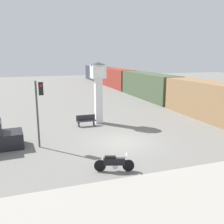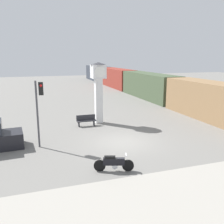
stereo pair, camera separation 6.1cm
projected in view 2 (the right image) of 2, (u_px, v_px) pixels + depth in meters
The scene contains 7 objects.
ground_plane at pixel (122, 142), 16.99m from camera, with size 120.00×120.00×0.00m, color slate.
sidewalk_strip at pixel (196, 207), 9.62m from camera, with size 36.00×6.00×0.10m.
motorcycle at pixel (114, 163), 12.62m from camera, with size 1.97×0.77×0.90m.
clock_tower at pixel (98, 83), 21.15m from camera, with size 1.36×1.36×5.22m.
freight_train at pixel (130, 81), 40.78m from camera, with size 2.80×52.84×3.40m.
traffic_light at pixel (39, 102), 15.48m from camera, with size 0.50×0.35×4.27m.
bench at pixel (86, 120), 20.83m from camera, with size 1.60×0.44×0.92m.
Camera 2 is at (-5.81, -15.06, 5.73)m, focal length 40.00 mm.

